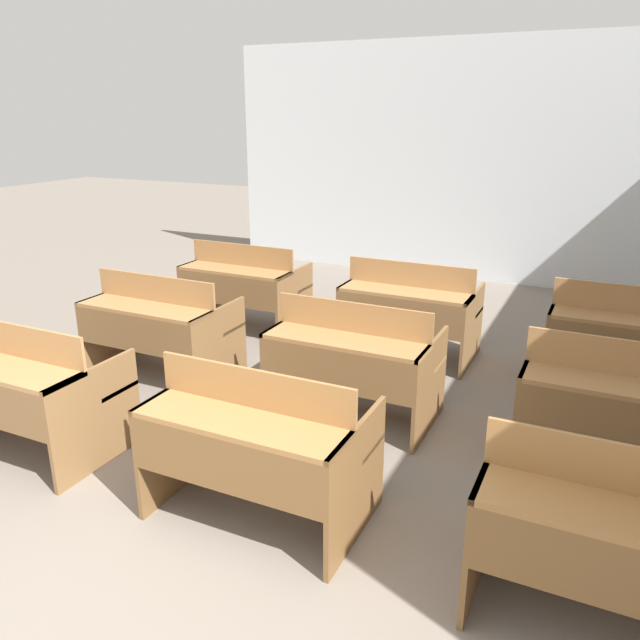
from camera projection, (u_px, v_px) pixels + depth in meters
name	position (u px, v px, depth m)	size (l,w,h in m)	color
wall_back	(475.00, 163.00, 8.09)	(6.89, 0.06, 3.08)	silver
bench_front_left	(25.00, 386.00, 4.13)	(1.18, 0.76, 0.91)	brown
bench_front_center	(258.00, 442.00, 3.43)	(1.18, 0.76, 0.91)	brown
bench_front_right	(619.00, 535.00, 2.68)	(1.18, 0.76, 0.91)	brown
bench_second_left	(160.00, 325.00, 5.29)	(1.18, 0.76, 0.91)	brown
bench_second_center	(353.00, 359.00, 4.57)	(1.18, 0.76, 0.91)	brown
bench_second_right	(621.00, 406.00, 3.84)	(1.18, 0.76, 0.91)	brown
bench_third_left	(244.00, 285.00, 6.49)	(1.18, 0.76, 0.91)	brown
bench_third_center	(409.00, 308.00, 5.73)	(1.18, 0.76, 0.91)	brown
bench_third_right	(626.00, 338.00, 4.99)	(1.18, 0.76, 0.91)	brown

